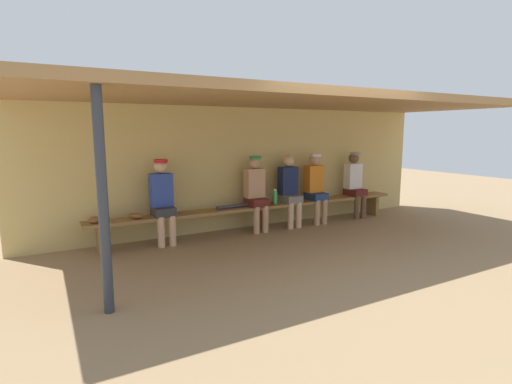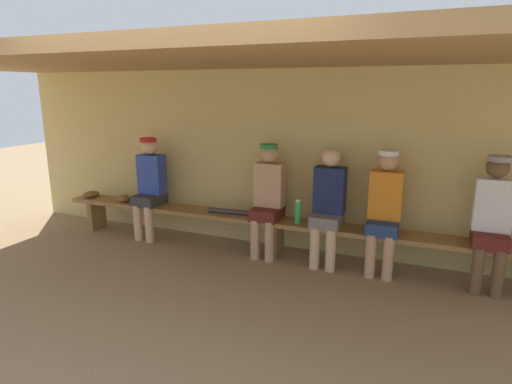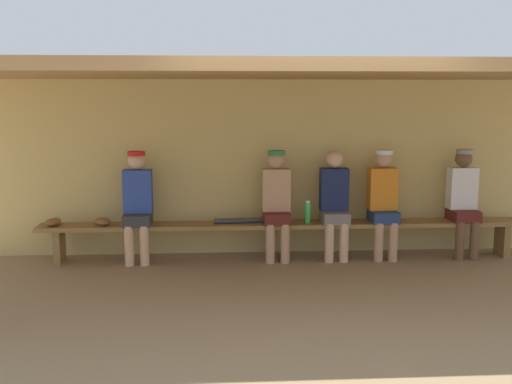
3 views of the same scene
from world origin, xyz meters
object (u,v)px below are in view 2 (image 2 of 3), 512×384
bench (277,225)px  player_in_white (492,217)px  player_shirtless_tan (328,202)px  player_in_blue (384,206)px  player_rightmost (268,195)px  baseball_bat (243,213)px  water_bottle_green (298,212)px  player_with_sunglasses (150,183)px  baseball_glove_dark_brown (124,198)px  baseball_glove_tan (91,194)px

bench → player_in_white: 2.25m
player_shirtless_tan → player_in_blue: bearing=0.0°
bench → player_in_blue: player_in_blue is taller
player_rightmost → baseball_bat: player_rightmost is taller
player_in_white → water_bottle_green: bearing=-179.0°
player_in_white → player_shirtless_tan: player_in_white is taller
bench → player_shirtless_tan: player_shirtless_tan is taller
water_bottle_green → player_rightmost: bearing=174.7°
player_with_sunglasses → player_shirtless_tan: player_with_sunglasses is taller
player_rightmost → water_bottle_green: player_rightmost is taller
player_rightmost → baseball_glove_dark_brown: player_rightmost is taller
bench → water_bottle_green: size_ratio=21.72×
bench → baseball_glove_tan: size_ratio=25.00×
player_rightmost → baseball_glove_dark_brown: size_ratio=5.60×
player_in_blue → baseball_glove_dark_brown: bearing=-179.6°
baseball_glove_dark_brown → player_in_white: bearing=-132.8°
player_with_sunglasses → baseball_glove_dark_brown: 0.49m
player_in_white → baseball_glove_tan: (-5.03, -0.02, -0.24)m
player_in_blue → baseball_bat: bearing=-179.9°
bench → player_shirtless_tan: (0.60, 0.00, 0.34)m
player_in_blue → baseball_glove_dark_brown: 3.44m
baseball_glove_tan → water_bottle_green: bearing=-73.7°
bench → player_in_blue: (1.21, 0.00, 0.36)m
player_in_white → player_in_blue: bearing=180.0°
bench → player_with_sunglasses: size_ratio=4.46×
player_in_white → player_in_blue: 1.01m
baseball_bat → player_rightmost: bearing=-4.0°
baseball_glove_dark_brown → player_rightmost: bearing=-132.4°
player_with_sunglasses → baseball_bat: 1.38m
baseball_glove_dark_brown → player_with_sunglasses: bearing=-129.7°
baseball_bat → bench: bearing=-4.7°
baseball_glove_tan → baseball_bat: baseball_glove_tan is taller
baseball_glove_dark_brown → baseball_glove_tan: bearing=46.2°
player_in_white → baseball_bat: 2.67m
player_with_sunglasses → player_shirtless_tan: 2.40m
player_in_white → player_shirtless_tan: size_ratio=1.01×
player_rightmost → player_in_white: same height
bench → player_in_white: size_ratio=4.46×
player_with_sunglasses → player_shirtless_tan: size_ratio=1.01×
player_with_sunglasses → baseball_glove_tan: size_ratio=5.60×
baseball_glove_tan → baseball_bat: 2.36m
bench → player_shirtless_tan: bearing=0.3°
player_with_sunglasses → player_rightmost: bearing=0.0°
bench → player_rightmost: (-0.12, 0.00, 0.36)m
water_bottle_green → baseball_glove_tan: size_ratio=1.15×
bench → player_shirtless_tan: size_ratio=4.49×
player_shirtless_tan → player_in_white: bearing=0.0°
player_rightmost → player_with_sunglasses: bearing=180.0°
bench → player_with_sunglasses: (-1.80, 0.00, 0.36)m
bench → water_bottle_green: bearing=-6.9°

